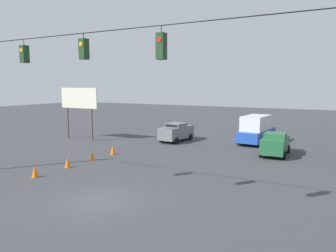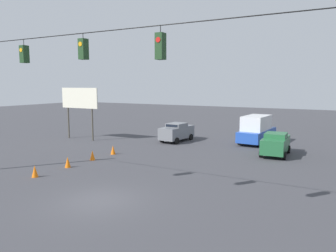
{
  "view_description": "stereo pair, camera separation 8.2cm",
  "coord_description": "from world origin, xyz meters",
  "views": [
    {
      "loc": [
        -10.5,
        12.02,
        5.72
      ],
      "look_at": [
        0.11,
        -7.18,
        2.94
      ],
      "focal_mm": 35.0,
      "sensor_mm": 36.0,
      "label": 1
    },
    {
      "loc": [
        -10.57,
        11.98,
        5.72
      ],
      "look_at": [
        0.11,
        -7.18,
        2.94
      ],
      "focal_mm": 35.0,
      "sensor_mm": 36.0,
      "label": 2
    }
  ],
  "objects": [
    {
      "name": "ground_plane",
      "position": [
        0.0,
        0.0,
        0.0
      ],
      "size": [
        140.0,
        140.0,
        0.0
      ],
      "primitive_type": "plane",
      "color": "#3D3D42"
    },
    {
      "name": "overhead_signal_span",
      "position": [
        -0.07,
        0.78,
        5.35
      ],
      "size": [
        23.69,
        0.38,
        8.63
      ],
      "color": "slate",
      "rests_on": "ground_plane"
    },
    {
      "name": "box_truck_blue_oncoming_deep",
      "position": [
        -2.68,
        -20.1,
        1.35
      ],
      "size": [
        2.65,
        6.16,
        2.72
      ],
      "color": "#234CB2",
      "rests_on": "ground_plane"
    },
    {
      "name": "sedan_green_oncoming_far",
      "position": [
        -5.46,
        -15.19,
        0.96
      ],
      "size": [
        2.13,
        4.29,
        1.83
      ],
      "color": "#236038",
      "rests_on": "ground_plane"
    },
    {
      "name": "sedan_grey_withflow_far",
      "position": [
        4.65,
        -17.15,
        0.97
      ],
      "size": [
        2.2,
        4.4,
        1.86
      ],
      "color": "slate",
      "rests_on": "ground_plane"
    },
    {
      "name": "traffic_cone_nearest",
      "position": [
        6.31,
        -1.29,
        0.37
      ],
      "size": [
        0.4,
        0.4,
        0.74
      ],
      "primitive_type": "cone",
      "color": "orange",
      "rests_on": "ground_plane"
    },
    {
      "name": "traffic_cone_second",
      "position": [
        6.33,
        -4.02,
        0.37
      ],
      "size": [
        0.4,
        0.4,
        0.74
      ],
      "primitive_type": "cone",
      "color": "orange",
      "rests_on": "ground_plane"
    },
    {
      "name": "traffic_cone_third",
      "position": [
        6.36,
        -6.56,
        0.37
      ],
      "size": [
        0.4,
        0.4,
        0.74
      ],
      "primitive_type": "cone",
      "color": "orange",
      "rests_on": "ground_plane"
    },
    {
      "name": "traffic_cone_fourth",
      "position": [
        6.33,
        -9.0,
        0.37
      ],
      "size": [
        0.4,
        0.4,
        0.74
      ],
      "primitive_type": "cone",
      "color": "orange",
      "rests_on": "ground_plane"
    },
    {
      "name": "roadside_billboard",
      "position": [
        14.1,
        -13.32,
        4.01
      ],
      "size": [
        4.82,
        0.16,
        5.4
      ],
      "color": "#4C473D",
      "rests_on": "ground_plane"
    }
  ]
}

